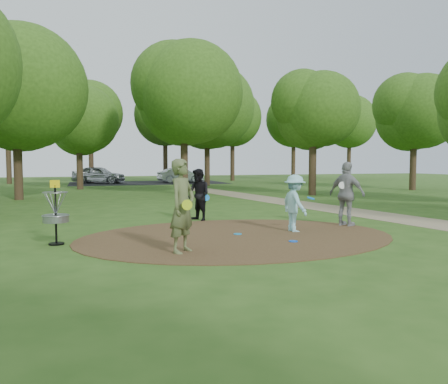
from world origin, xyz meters
name	(u,v)px	position (x,y,z in m)	size (l,w,h in m)	color
ground	(238,237)	(0.00, 0.00, 0.00)	(100.00, 100.00, 0.00)	#2D5119
dirt_clearing	(238,236)	(0.00, 0.00, 0.01)	(8.40, 8.40, 0.02)	#47301C
footpath	(391,217)	(6.50, 2.00, 0.01)	(2.00, 40.00, 0.01)	#8C7A5B
parking_lot	(148,183)	(2.00, 30.00, 0.00)	(14.00, 8.00, 0.01)	black
player_observer_with_disc	(182,206)	(-1.85, -1.56, 1.02)	(0.87, 0.87, 2.04)	#59643A
player_throwing_with_disc	(295,203)	(1.77, 0.24, 0.81)	(0.99, 1.08, 1.61)	#98DAE4
player_walking_with_disc	(199,195)	(-0.20, 3.32, 0.87)	(0.94, 1.04, 1.74)	black
player_waiting_with_disc	(347,194)	(3.78, 0.71, 0.99)	(0.95, 1.25, 1.97)	#949496
disc_ground_cyan	(238,234)	(0.07, 0.23, 0.03)	(0.22, 0.22, 0.02)	#198BCC
disc_ground_blue	(293,241)	(1.00, -1.20, 0.03)	(0.22, 0.22, 0.02)	blue
disc_ground_red	(179,227)	(-1.16, 1.95, 0.03)	(0.22, 0.22, 0.02)	red
car_left	(99,175)	(-2.40, 30.34, 0.79)	(1.87, 4.65, 1.58)	#9C9FA4
car_right	(180,175)	(5.00, 29.71, 0.69)	(1.47, 4.21, 1.39)	#A7ACAF
disc_golf_basket	(56,208)	(-4.50, 0.30, 0.87)	(0.63, 0.63, 1.54)	black
tree_ring	(204,89)	(1.62, 9.07, 5.32)	(36.72, 46.18, 9.68)	#332316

